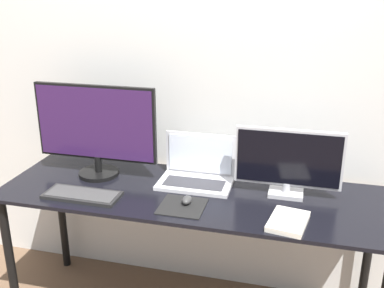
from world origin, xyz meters
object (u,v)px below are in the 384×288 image
laptop (197,171)px  keyboard (82,195)px  mouse (187,200)px  monitor_left (96,129)px  monitor_right (288,161)px  book (288,221)px

laptop → keyboard: (-0.48, -0.30, -0.05)m
laptop → mouse: laptop is taller
monitor_left → monitor_right: 0.97m
laptop → mouse: (0.02, -0.25, -0.04)m
monitor_left → keyboard: size_ratio=1.77×
book → keyboard: bearing=178.9°
monitor_right → mouse: 0.50m
monitor_right → laptop: bearing=174.3°
keyboard → mouse: mouse is taller
monitor_left → mouse: 0.62m
monitor_left → book: (0.99, -0.28, -0.24)m
monitor_right → keyboard: size_ratio=1.36×
monitor_right → book: bearing=-84.7°
monitor_right → mouse: monitor_right is taller
monitor_left → keyboard: 0.36m
monitor_left → mouse: size_ratio=9.24×
monitor_right → monitor_left: bearing=-180.0°
laptop → monitor_left: bearing=-175.1°
monitor_left → keyboard: monitor_left is taller
laptop → book: (0.47, -0.32, -0.05)m
keyboard → mouse: bearing=5.3°
laptop → mouse: size_ratio=5.24×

